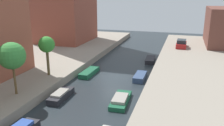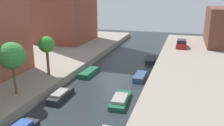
{
  "view_description": "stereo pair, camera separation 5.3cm",
  "coord_description": "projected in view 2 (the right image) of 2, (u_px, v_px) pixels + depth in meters",
  "views": [
    {
      "loc": [
        8.77,
        -28.91,
        10.96
      ],
      "look_at": [
        -1.22,
        3.47,
        0.99
      ],
      "focal_mm": 37.84,
      "sensor_mm": 36.0,
      "label": 1
    },
    {
      "loc": [
        8.82,
        -28.89,
        10.96
      ],
      "look_at": [
        -1.22,
        3.47,
        0.99
      ],
      "focal_mm": 37.84,
      "sensor_mm": 36.0,
      "label": 2
    }
  ],
  "objects": [
    {
      "name": "ground_plane",
      "position": [
        113.0,
        78.0,
        32.08
      ],
      "size": [
        84.0,
        84.0,
        0.0
      ],
      "primitive_type": "plane",
      "color": "#232B30"
    },
    {
      "name": "street_tree_1",
      "position": [
        12.0,
        56.0,
        23.33
      ],
      "size": [
        2.72,
        2.72,
        5.43
      ],
      "color": "brown",
      "rests_on": "quay_left"
    },
    {
      "name": "moored_boat_left_3",
      "position": [
        89.0,
        72.0,
        33.17
      ],
      "size": [
        1.51,
        4.4,
        0.65
      ],
      "color": "#195638",
      "rests_on": "ground_plane"
    },
    {
      "name": "parked_car",
      "position": [
        181.0,
        44.0,
        45.44
      ],
      "size": [
        1.94,
        4.34,
        1.55
      ],
      "color": "maroon",
      "rests_on": "quay_right"
    },
    {
      "name": "quay_left",
      "position": [
        20.0,
        65.0,
        36.2
      ],
      "size": [
        20.0,
        64.0,
        1.0
      ],
      "primitive_type": "cube",
      "color": "gray",
      "rests_on": "ground_plane"
    },
    {
      "name": "street_tree_2",
      "position": [
        47.0,
        45.0,
        29.11
      ],
      "size": [
        2.01,
        2.01,
        4.95
      ],
      "color": "brown",
      "rests_on": "quay_left"
    },
    {
      "name": "moored_boat_left_2",
      "position": [
        61.0,
        95.0,
        25.54
      ],
      "size": [
        1.39,
        4.04,
        0.87
      ],
      "color": "#232328",
      "rests_on": "ground_plane"
    },
    {
      "name": "moored_boat_right_4",
      "position": [
        150.0,
        60.0,
        39.36
      ],
      "size": [
        1.71,
        3.89,
        0.68
      ],
      "color": "#232328",
      "rests_on": "ground_plane"
    },
    {
      "name": "moored_boat_right_2",
      "position": [
        120.0,
        100.0,
        24.62
      ],
      "size": [
        1.88,
        4.59,
        0.75
      ],
      "color": "#195638",
      "rests_on": "ground_plane"
    },
    {
      "name": "moored_boat_right_3",
      "position": [
        140.0,
        77.0,
        31.39
      ],
      "size": [
        1.34,
        3.59,
        0.7
      ],
      "color": "#33476B",
      "rests_on": "ground_plane"
    }
  ]
}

